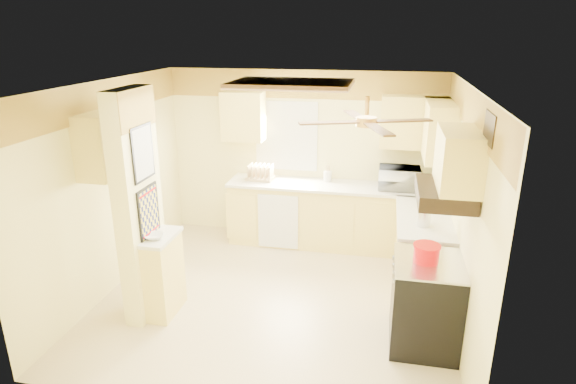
% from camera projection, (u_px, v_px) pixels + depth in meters
% --- Properties ---
extents(floor, '(4.00, 4.00, 0.00)m').
position_uv_depth(floor, '(275.00, 297.00, 5.77)').
color(floor, beige).
rests_on(floor, ground).
extents(ceiling, '(4.00, 4.00, 0.00)m').
position_uv_depth(ceiling, '(273.00, 85.00, 4.96)').
color(ceiling, white).
rests_on(ceiling, wall_back).
extents(wall_back, '(4.00, 0.00, 4.00)m').
position_uv_depth(wall_back, '(303.00, 156.00, 7.12)').
color(wall_back, '#FDEF9A').
rests_on(wall_back, floor).
extents(wall_front, '(4.00, 0.00, 4.00)m').
position_uv_depth(wall_front, '(216.00, 282.00, 3.60)').
color(wall_front, '#FDEF9A').
rests_on(wall_front, floor).
extents(wall_left, '(0.00, 3.80, 3.80)m').
position_uv_depth(wall_left, '(111.00, 187.00, 5.74)').
color(wall_left, '#FDEF9A').
rests_on(wall_left, floor).
extents(wall_right, '(0.00, 3.80, 3.80)m').
position_uv_depth(wall_right, '(462.00, 212.00, 4.98)').
color(wall_right, '#FDEF9A').
rests_on(wall_right, floor).
extents(wallpaper_border, '(4.00, 0.02, 0.40)m').
position_uv_depth(wallpaper_border, '(304.00, 84.00, 6.76)').
color(wallpaper_border, yellow).
rests_on(wallpaper_border, wall_back).
extents(partition_column, '(0.20, 0.70, 2.50)m').
position_uv_depth(partition_column, '(139.00, 207.00, 5.11)').
color(partition_column, '#FDEF9A').
rests_on(partition_column, floor).
extents(partition_ledge, '(0.25, 0.55, 0.90)m').
position_uv_depth(partition_ledge, '(164.00, 276.00, 5.32)').
color(partition_ledge, '#FEEC73').
rests_on(partition_ledge, floor).
extents(ledge_top, '(0.28, 0.58, 0.04)m').
position_uv_depth(ledge_top, '(161.00, 237.00, 5.17)').
color(ledge_top, white).
rests_on(ledge_top, partition_ledge).
extents(lower_cabinets_back, '(3.00, 0.60, 0.90)m').
position_uv_depth(lower_cabinets_back, '(333.00, 216.00, 7.01)').
color(lower_cabinets_back, '#FEEC73').
rests_on(lower_cabinets_back, floor).
extents(lower_cabinets_right, '(0.60, 1.40, 0.90)m').
position_uv_depth(lower_cabinets_right, '(422.00, 254.00, 5.85)').
color(lower_cabinets_right, '#FEEC73').
rests_on(lower_cabinets_right, floor).
extents(countertop_back, '(3.04, 0.64, 0.04)m').
position_uv_depth(countertop_back, '(334.00, 186.00, 6.85)').
color(countertop_back, white).
rests_on(countertop_back, lower_cabinets_back).
extents(countertop_right, '(0.64, 1.44, 0.04)m').
position_uv_depth(countertop_right, '(424.00, 218.00, 5.70)').
color(countertop_right, white).
rests_on(countertop_right, lower_cabinets_right).
extents(dishwasher_panel, '(0.58, 0.02, 0.80)m').
position_uv_depth(dishwasher_panel, '(278.00, 222.00, 6.87)').
color(dishwasher_panel, white).
rests_on(dishwasher_panel, lower_cabinets_back).
extents(window, '(0.92, 0.02, 1.02)m').
position_uv_depth(window, '(286.00, 136.00, 7.06)').
color(window, white).
rests_on(window, wall_back).
extents(upper_cab_back_left, '(0.60, 0.35, 0.70)m').
position_uv_depth(upper_cab_back_left, '(243.00, 116.00, 6.93)').
color(upper_cab_back_left, '#FEEC73').
rests_on(upper_cab_back_left, wall_back).
extents(upper_cab_back_right, '(0.90, 0.35, 0.70)m').
position_uv_depth(upper_cab_back_right, '(415.00, 122.00, 6.47)').
color(upper_cab_back_right, '#FEEC73').
rests_on(upper_cab_back_right, wall_back).
extents(upper_cab_right, '(0.35, 1.00, 0.70)m').
position_uv_depth(upper_cab_right, '(439.00, 130.00, 5.98)').
color(upper_cab_right, '#FEEC73').
rests_on(upper_cab_right, wall_right).
extents(upper_cab_left_wall, '(0.35, 0.75, 0.70)m').
position_uv_depth(upper_cab_left_wall, '(107.00, 144.00, 5.28)').
color(upper_cab_left_wall, '#FEEC73').
rests_on(upper_cab_left_wall, wall_left).
extents(upper_cab_over_stove, '(0.35, 0.76, 0.52)m').
position_uv_depth(upper_cab_over_stove, '(459.00, 159.00, 4.28)').
color(upper_cab_over_stove, '#FEEC73').
rests_on(upper_cab_over_stove, wall_right).
extents(stove, '(0.68, 0.77, 0.92)m').
position_uv_depth(stove, '(425.00, 303.00, 4.79)').
color(stove, black).
rests_on(stove, floor).
extents(range_hood, '(0.50, 0.76, 0.14)m').
position_uv_depth(range_hood, '(445.00, 193.00, 4.40)').
color(range_hood, black).
rests_on(range_hood, upper_cab_over_stove).
extents(poster_menu, '(0.02, 0.42, 0.57)m').
position_uv_depth(poster_menu, '(143.00, 153.00, 4.89)').
color(poster_menu, black).
rests_on(poster_menu, partition_column).
extents(poster_nashville, '(0.02, 0.42, 0.57)m').
position_uv_depth(poster_nashville, '(149.00, 212.00, 5.10)').
color(poster_nashville, black).
rests_on(poster_nashville, partition_column).
extents(ceiling_light_panel, '(1.35, 0.95, 0.06)m').
position_uv_depth(ceiling_light_panel, '(292.00, 84.00, 5.42)').
color(ceiling_light_panel, brown).
rests_on(ceiling_light_panel, ceiling).
extents(ceiling_fan, '(1.15, 1.15, 0.26)m').
position_uv_depth(ceiling_fan, '(366.00, 121.00, 4.19)').
color(ceiling_fan, gold).
rests_on(ceiling_fan, ceiling).
extents(vent_grate, '(0.02, 0.40, 0.25)m').
position_uv_depth(vent_grate, '(490.00, 128.00, 3.81)').
color(vent_grate, black).
rests_on(vent_grate, wall_right).
extents(microwave, '(0.56, 0.38, 0.31)m').
position_uv_depth(microwave, '(399.00, 178.00, 6.61)').
color(microwave, white).
rests_on(microwave, countertop_back).
extents(bowl, '(0.25, 0.25, 0.05)m').
position_uv_depth(bowl, '(154.00, 236.00, 5.09)').
color(bowl, white).
rests_on(bowl, ledge_top).
extents(dutch_oven, '(0.26, 0.26, 0.17)m').
position_uv_depth(dutch_oven, '(426.00, 253.00, 4.62)').
color(dutch_oven, red).
rests_on(dutch_oven, stove).
extents(kettle, '(0.14, 0.14, 0.22)m').
position_uv_depth(kettle, '(424.00, 218.00, 5.38)').
color(kettle, silver).
rests_on(kettle, countertop_right).
extents(dish_rack, '(0.39, 0.30, 0.22)m').
position_uv_depth(dish_rack, '(260.00, 174.00, 7.06)').
color(dish_rack, tan).
rests_on(dish_rack, countertop_back).
extents(utensil_crock, '(0.12, 0.12, 0.23)m').
position_uv_depth(utensil_crock, '(328.00, 176.00, 6.98)').
color(utensil_crock, white).
rests_on(utensil_crock, countertop_back).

